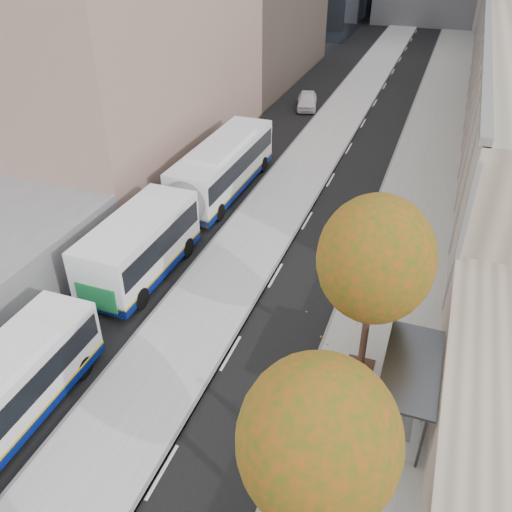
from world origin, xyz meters
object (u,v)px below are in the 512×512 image
at_px(bus_far, 193,195).
at_px(cyclist, 272,427).
at_px(distant_car, 307,100).
at_px(bus_shelter, 416,377).

height_order(bus_far, cyclist, bus_far).
bearing_deg(cyclist, distant_car, 97.41).
distance_m(bus_far, distant_car, 22.70).
xyz_separation_m(bus_shelter, distant_car, (-12.97, 33.35, -1.46)).
bearing_deg(distant_car, cyclist, -89.73).
relative_size(bus_far, distant_car, 4.53).
bearing_deg(distant_car, bus_far, -104.71).
distance_m(bus_shelter, bus_far, 17.25).
bearing_deg(bus_shelter, distant_car, 111.25).
distance_m(cyclist, distant_car, 36.95).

